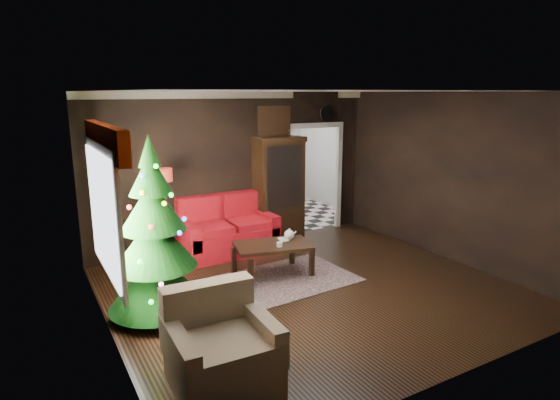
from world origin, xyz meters
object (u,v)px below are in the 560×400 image
armchair (222,345)px  coffee_table (273,260)px  loveseat (228,226)px  kitchen_table (273,202)px  teapot (289,234)px  wall_clock (327,113)px  floor_lamp (167,216)px  christmas_tree (154,236)px  curio_cabinet (279,192)px

armchair → coffee_table: (1.77, 2.24, -0.19)m
loveseat → kitchen_table: loveseat is taller
kitchen_table → teapot: bearing=-114.1°
coffee_table → wall_clock: (2.18, 1.73, 2.11)m
armchair → teapot: size_ratio=5.45×
wall_clock → armchair: bearing=-134.9°
loveseat → coffee_table: 1.36m
teapot → floor_lamp: bearing=142.0°
armchair → kitchen_table: size_ratio=1.33×
floor_lamp → armchair: bearing=-98.5°
christmas_tree → armchair: (0.12, -1.82, -0.59)m
curio_cabinet → floor_lamp: 2.25m
loveseat → floor_lamp: floor_lamp is taller
curio_cabinet → kitchen_table: curio_cabinet is taller
loveseat → floor_lamp: 1.13m
kitchen_table → loveseat: bearing=-137.5°
curio_cabinet → coffee_table: size_ratio=1.67×
christmas_tree → armchair: size_ratio=2.36×
armchair → wall_clock: (3.96, 3.97, 1.92)m
floor_lamp → christmas_tree: (-0.64, -1.69, 0.22)m
curio_cabinet → floor_lamp: (-2.23, -0.27, -0.12)m
loveseat → teapot: bearing=-69.0°
kitchen_table → floor_lamp: bearing=-149.4°
coffee_table → christmas_tree: bearing=-167.7°
floor_lamp → teapot: bearing=-38.0°
loveseat → coffee_table: (0.17, -1.33, -0.23)m
wall_clock → kitchen_table: (-0.55, 1.25, -2.00)m
christmas_tree → wall_clock: size_ratio=7.33×
curio_cabinet → christmas_tree: (-2.87, -1.96, 0.10)m
loveseat → christmas_tree: (-1.72, -1.74, 0.55)m
armchair → teapot: armchair is taller
floor_lamp → armchair: (-0.52, -3.52, -0.37)m
christmas_tree → kitchen_table: bearing=43.9°
loveseat → kitchen_table: 2.45m
curio_cabinet → christmas_tree: bearing=-145.7°
curio_cabinet → coffee_table: 1.96m
coffee_table → teapot: teapot is taller
floor_lamp → armchair: floor_lamp is taller
curio_cabinet → wall_clock: size_ratio=5.94×
curio_cabinet → armchair: size_ratio=1.91×
curio_cabinet → armchair: curio_cabinet is taller
teapot → coffee_table: bearing=-171.1°
armchair → coffee_table: bearing=53.8°
curio_cabinet → teapot: (-0.66, -1.50, -0.34)m
wall_clock → kitchen_table: bearing=113.7°
loveseat → christmas_tree: christmas_tree is taller
teapot → wall_clock: 3.07m
coffee_table → wall_clock: 3.50m
armchair → wall_clock: wall_clock is taller
curio_cabinet → coffee_table: curio_cabinet is taller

